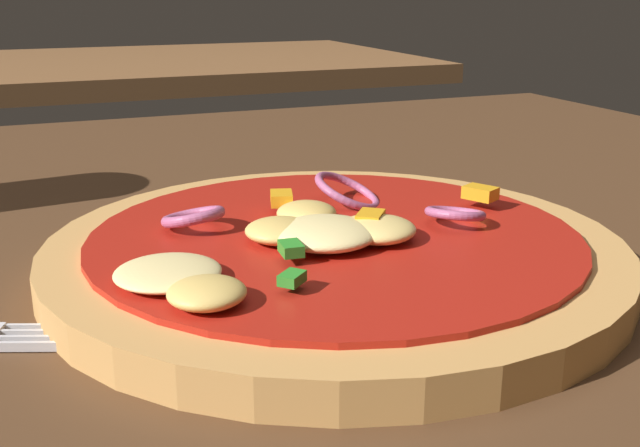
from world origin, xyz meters
TOP-DOWN VIEW (x-y plane):
  - dining_table at (0.00, 0.00)m, footprint 1.12×1.00m
  - pizza at (0.05, -0.01)m, footprint 0.29×0.29m
  - background_table at (0.23, 1.18)m, footprint 0.90×0.63m

SIDE VIEW (x-z plane):
  - dining_table at x=0.00m, z-range 0.00..0.03m
  - background_table at x=0.23m, z-range 0.00..0.03m
  - pizza at x=0.05m, z-range 0.03..0.06m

